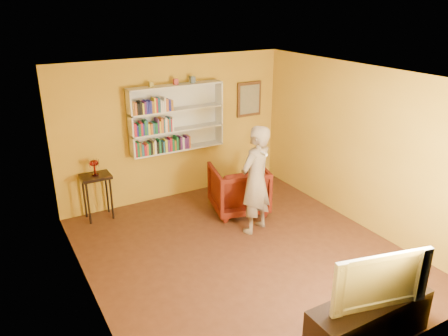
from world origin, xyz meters
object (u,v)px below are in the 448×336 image
Objects in this scene: bookshelf at (176,118)px; ruby_lustre at (94,164)px; tv_cabinet at (369,321)px; armchair at (239,189)px; person at (256,180)px; television at (375,276)px; console_table at (96,183)px.

bookshelf is 1.71m from ruby_lustre.
ruby_lustre is (-1.60, -0.16, -0.58)m from bookshelf.
bookshelf reaches higher than tv_cabinet.
bookshelf is at bearing -44.59° from armchair.
armchair is 0.90m from person.
bookshelf reaches higher than ruby_lustre.
bookshelf is at bearing 5.68° from ruby_lustre.
armchair reaches higher than tv_cabinet.
person is at bearing 97.58° from television.
armchair reaches higher than console_table.
person is 2.86m from tv_cabinet.
console_table is at bearing 126.07° from television.
television is (1.87, -4.50, 0.20)m from console_table.
television is (0.00, 0.00, 0.60)m from tv_cabinet.
ruby_lustre is 0.15× the size of person.
bookshelf is 4.72m from television.
ruby_lustre is 4.88m from television.
person reaches higher than television.
person is 1.20× the size of tv_cabinet.
armchair is at bearing -121.86° from person.
ruby_lustre is at bearing -174.32° from bookshelf.
ruby_lustre is 4.93m from tv_cabinet.
bookshelf is 2.19× the size of console_table.
bookshelf is 4.85m from tv_cabinet.
ruby_lustre is at bearing 126.07° from television.
bookshelf is 2.08m from person.
armchair is 3.58m from television.
bookshelf is 1.58× the size of television.
television is (0.27, -4.66, -0.72)m from bookshelf.
person is (2.16, -1.72, -0.11)m from ruby_lustre.
tv_cabinet is (0.27, -4.66, -1.32)m from bookshelf.
television reaches higher than tv_cabinet.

